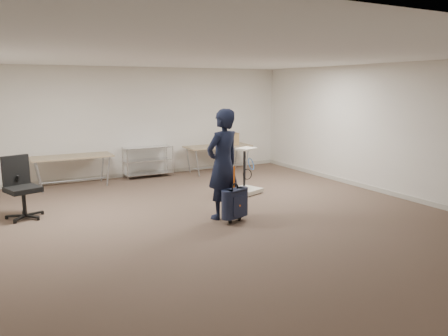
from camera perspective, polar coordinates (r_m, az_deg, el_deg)
ground at (r=7.72m, az=0.09°, el=-6.82°), size 9.00×9.00×0.00m
room_shell at (r=8.90m, az=-4.11°, el=-4.14°), size 8.00×9.00×9.00m
folding_table_left at (r=10.69m, az=-19.24°, el=1.22°), size 1.80×0.75×0.73m
folding_table_right at (r=11.86m, az=-0.81°, el=2.69°), size 1.80×0.75×0.73m
wire_shelf at (r=11.40m, az=-9.91°, el=1.00°), size 1.22×0.47×0.80m
person at (r=7.64m, az=-0.15°, el=0.50°), size 0.81×0.65×1.94m
suitcase at (r=7.52m, az=1.42°, el=-4.63°), size 0.40×0.30×0.99m
office_chair at (r=8.56m, az=-24.80°, el=-3.74°), size 0.67×0.68×1.11m
equipment_cart at (r=9.56m, az=2.92°, el=-1.77°), size 0.70×0.70×1.01m
cardboard_box at (r=12.02m, az=0.76°, el=3.84°), size 0.48×0.39×0.32m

